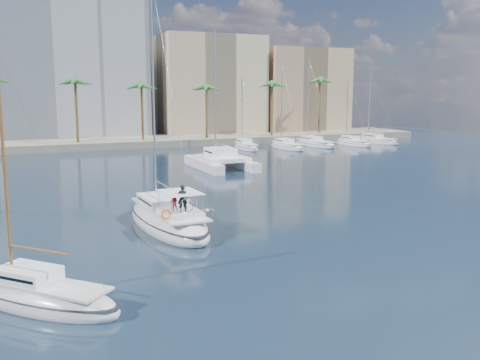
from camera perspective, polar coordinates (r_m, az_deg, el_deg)
name	(u,v)px	position (r m, az deg, el deg)	size (l,w,h in m)	color
ground	(257,230)	(36.84, 1.82, -5.35)	(160.00, 160.00, 0.00)	black
quay	(107,143)	(94.86, -14.03, 3.90)	(120.00, 14.00, 1.20)	gray
building_modern	(24,65)	(105.37, -22.00, 11.33)	(42.00, 16.00, 28.00)	silver
building_beige	(209,88)	(108.76, -3.37, 9.81)	(20.00, 14.00, 20.00)	#CABA91
building_tan_right	(301,93)	(115.37, 6.49, 9.25)	(18.00, 12.00, 18.00)	tan
palm_centre	(108,85)	(90.50, -13.86, 9.79)	(3.60, 3.60, 12.30)	brown
palm_right	(293,86)	(101.86, 5.64, 9.96)	(3.60, 3.60, 12.30)	brown
main_sloop	(168,219)	(37.84, -7.72, -4.17)	(4.58, 12.56, 18.36)	white
small_sloop	(42,296)	(25.82, -20.41, -11.56)	(7.56, 7.89, 11.95)	white
catamaran	(221,159)	(65.79, -2.06, 2.26)	(5.76, 11.52, 16.86)	white
seagull	(207,210)	(41.33, -3.52, -3.23)	(1.18, 0.50, 0.22)	silver
moored_yacht_a	(246,149)	(87.18, 0.63, 3.31)	(2.72, 9.35, 11.90)	white
moored_yacht_b	(287,149)	(88.24, 5.03, 3.35)	(3.14, 10.78, 13.72)	white
moored_yacht_c	(315,146)	(93.18, 7.97, 3.62)	(3.55, 12.21, 15.54)	white
moored_yacht_d	(353,145)	(95.07, 11.96, 3.62)	(2.72, 9.35, 11.90)	white
moored_yacht_e	(376,143)	(100.52, 14.34, 3.84)	(3.14, 10.78, 13.72)	white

